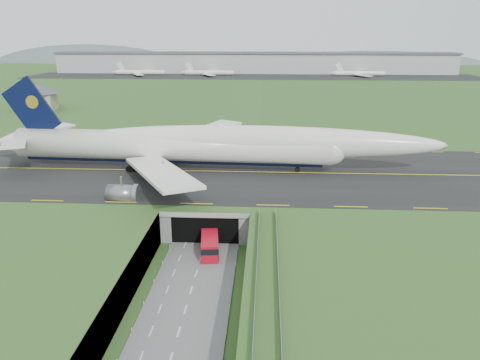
{
  "coord_description": "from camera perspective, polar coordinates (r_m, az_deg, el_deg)",
  "views": [
    {
      "loc": [
        10.57,
        -67.62,
        36.16
      ],
      "look_at": [
        5.53,
        20.0,
        8.31
      ],
      "focal_mm": 35.0,
      "sensor_mm": 36.0,
      "label": 1
    }
  ],
  "objects": [
    {
      "name": "jumbo_jet",
      "position": [
        105.84,
        -4.5,
        4.24
      ],
      "size": [
        103.47,
        64.86,
        21.48
      ],
      "rotation": [
        0.0,
        0.0,
        -0.05
      ],
      "color": "white",
      "rests_on": "ground"
    },
    {
      "name": "tunnel_portal",
      "position": [
        91.11,
        -3.6,
        -3.55
      ],
      "size": [
        17.0,
        22.3,
        6.0
      ],
      "color": "gray",
      "rests_on": "ground"
    },
    {
      "name": "shuttle_tram",
      "position": [
        79.89,
        -3.7,
        -7.96
      ],
      "size": [
        3.81,
        8.02,
        3.15
      ],
      "rotation": [
        0.0,
        0.0,
        0.12
      ],
      "color": "red",
      "rests_on": "ground"
    },
    {
      "name": "ground",
      "position": [
        77.4,
        -5.03,
        -10.32
      ],
      "size": [
        900.0,
        900.0,
        0.0
      ],
      "primitive_type": "plane",
      "color": "#305120",
      "rests_on": "ground"
    },
    {
      "name": "distant_hills",
      "position": [
        502.13,
        9.67,
        12.77
      ],
      "size": [
        700.0,
        91.0,
        60.0
      ],
      "color": "#50605D",
      "rests_on": "ground"
    },
    {
      "name": "taxiway",
      "position": [
        105.54,
        -2.6,
        1.03
      ],
      "size": [
        800.0,
        44.0,
        0.18
      ],
      "primitive_type": "cube",
      "color": "black",
      "rests_on": "airfield_deck"
    },
    {
      "name": "cargo_terminal",
      "position": [
        367.86,
        1.67,
        14.14
      ],
      "size": [
        320.0,
        67.0,
        15.6
      ],
      "color": "#B2B2B2",
      "rests_on": "ground"
    },
    {
      "name": "guideway",
      "position": [
        57.48,
        3.32,
        -14.87
      ],
      "size": [
        3.0,
        53.0,
        7.05
      ],
      "color": "#A8A8A3",
      "rests_on": "ground"
    },
    {
      "name": "airfield_deck",
      "position": [
        76.05,
        -5.09,
        -8.32
      ],
      "size": [
        800.0,
        800.0,
        6.0
      ],
      "primitive_type": "cube",
      "color": "gray",
      "rests_on": "ground"
    },
    {
      "name": "trench_road",
      "position": [
        70.89,
        -5.9,
        -13.07
      ],
      "size": [
        12.0,
        75.0,
        0.2
      ],
      "primitive_type": "cube",
      "color": "slate",
      "rests_on": "ground"
    },
    {
      "name": "service_building",
      "position": [
        205.89,
        -23.57,
        9.51
      ],
      "size": [
        22.96,
        22.96,
        10.63
      ],
      "rotation": [
        0.0,
        0.0,
        0.2
      ],
      "color": "tan",
      "rests_on": "ground"
    }
  ]
}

